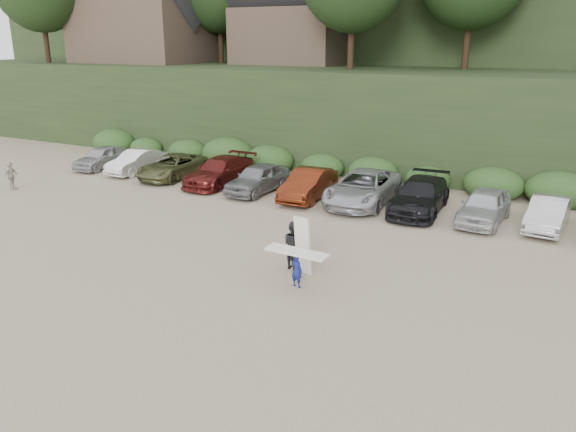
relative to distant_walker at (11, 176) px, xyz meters
The scene contains 5 objects.
ground 19.36m from the distant_walker, 11.60° to the right, with size 120.00×120.00×0.00m, color tan.
parked_cars 18.78m from the distant_walker, 19.07° to the left, with size 34.32×6.28×1.63m.
distant_walker is the anchor object (origin of this frame).
child_surfer 19.81m from the distant_walker, 11.75° to the right, with size 2.17×0.71×1.29m.
adult_surfer 18.86m from the distant_walker, ahead, with size 1.35×1.02×2.11m.
Camera 1 is at (8.09, -15.47, 7.93)m, focal length 35.00 mm.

